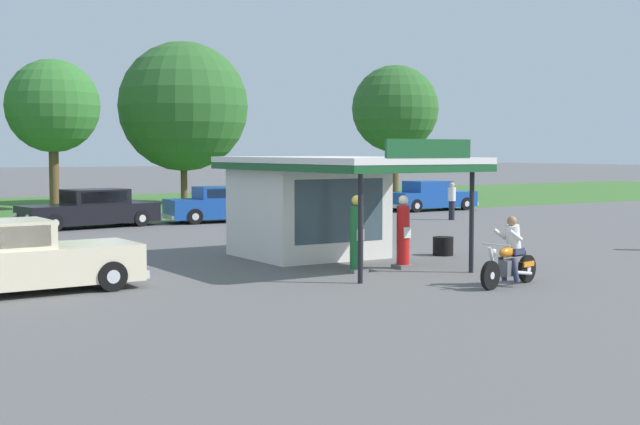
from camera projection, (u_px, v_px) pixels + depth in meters
ground_plane at (383, 275)px, 21.47m from camera, size 300.00×300.00×0.00m
grass_verge_strip at (50, 208)px, 46.81m from camera, size 120.00×24.00×0.01m
service_station_kiosk at (316, 199)px, 24.89m from camera, size 4.28×7.44×3.32m
gas_pump_nearside at (357, 237)px, 21.95m from camera, size 0.44×0.44×1.94m
gas_pump_offside at (403, 235)px, 22.73m from camera, size 0.44×0.44×1.90m
motorcycle_with_rider at (510, 257)px, 19.77m from camera, size 2.14×0.79×1.58m
featured_classic_sedan at (19, 260)px, 18.75m from camera, size 5.13×2.01×1.58m
parked_car_back_row_centre_right at (228, 206)px, 37.82m from camera, size 5.74×2.38×1.52m
parked_car_back_row_centre_left at (90, 210)px, 34.88m from camera, size 5.78×2.63×1.53m
parked_car_back_row_right at (430, 197)px, 44.93m from camera, size 4.98×1.88×1.52m
bystander_strolling_foreground at (452, 200)px, 38.75m from camera, size 0.34×0.34×1.66m
tree_oak_distant_spare at (183, 107)px, 50.47m from camera, size 7.43×7.43×9.31m
tree_oak_far_right at (394, 110)px, 60.09m from camera, size 5.94×5.94×8.89m
tree_oak_far_left at (53, 106)px, 44.81m from camera, size 4.76×4.76×7.73m
spare_tire_stack at (443, 246)px, 25.60m from camera, size 0.60×0.60×0.54m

